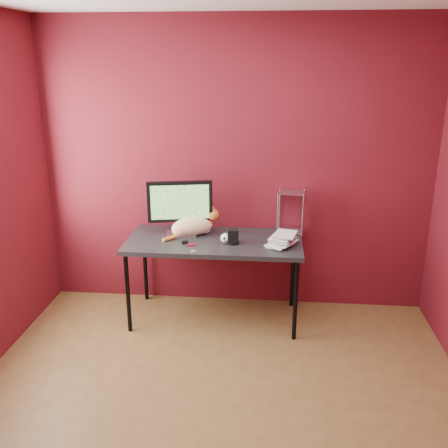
# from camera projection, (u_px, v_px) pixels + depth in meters

# --- Properties ---
(room) EXTENTS (3.52, 3.52, 2.61)m
(room) POSITION_uv_depth(u_px,v_px,m) (213.00, 208.00, 2.76)
(room) COLOR brown
(room) RESTS_ON ground
(desk) EXTENTS (1.50, 0.70, 0.75)m
(desk) POSITION_uv_depth(u_px,v_px,m) (214.00, 245.00, 4.30)
(desk) COLOR black
(desk) RESTS_ON ground
(monitor) EXTENTS (0.56, 0.23, 0.49)m
(monitor) POSITION_uv_depth(u_px,v_px,m) (180.00, 205.00, 4.32)
(monitor) COLOR #A3A3A8
(monitor) RESTS_ON desk
(cat) EXTENTS (0.46, 0.37, 0.25)m
(cat) POSITION_uv_depth(u_px,v_px,m) (193.00, 226.00, 4.38)
(cat) COLOR orange
(cat) RESTS_ON desk
(skull_mug) EXTENTS (0.09, 0.10, 0.09)m
(skull_mug) POSITION_uv_depth(u_px,v_px,m) (226.00, 238.00, 4.19)
(skull_mug) COLOR silver
(skull_mug) RESTS_ON desk
(speaker) EXTENTS (0.11, 0.11, 0.13)m
(speaker) POSITION_uv_depth(u_px,v_px,m) (233.00, 237.00, 4.18)
(speaker) COLOR black
(speaker) RESTS_ON desk
(book_stack) EXTENTS (0.27, 0.29, 1.15)m
(book_stack) POSITION_uv_depth(u_px,v_px,m) (275.00, 176.00, 4.03)
(book_stack) COLOR beige
(book_stack) RESTS_ON desk
(wire_rack) EXTENTS (0.24, 0.20, 0.38)m
(wire_rack) POSITION_uv_depth(u_px,v_px,m) (291.00, 212.00, 4.42)
(wire_rack) COLOR #A3A3A8
(wire_rack) RESTS_ON desk
(pocket_knife) EXTENTS (0.07, 0.04, 0.01)m
(pocket_knife) POSITION_uv_depth(u_px,v_px,m) (191.00, 245.00, 4.15)
(pocket_knife) COLOR #A40C26
(pocket_knife) RESTS_ON desk
(black_gadget) EXTENTS (0.06, 0.04, 0.03)m
(black_gadget) POSITION_uv_depth(u_px,v_px,m) (185.00, 242.00, 4.19)
(black_gadget) COLOR black
(black_gadget) RESTS_ON desk
(washer) EXTENTS (0.05, 0.05, 0.00)m
(washer) POSITION_uv_depth(u_px,v_px,m) (193.00, 251.00, 4.03)
(washer) COLOR #A3A3A8
(washer) RESTS_ON desk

